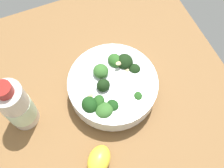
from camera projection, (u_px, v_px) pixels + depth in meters
ground_plane at (98, 100)px, 70.21cm from camera, size 69.43×69.43×3.29cm
bowl_of_broccoli at (112, 85)px, 65.84cm from camera, size 21.42×21.42×9.19cm
lemon_wedge at (99, 160)px, 59.77cm from camera, size 8.23×8.15×4.41cm
bottle_tall at (17, 107)px, 60.05cm from camera, size 6.62×6.62×16.85cm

